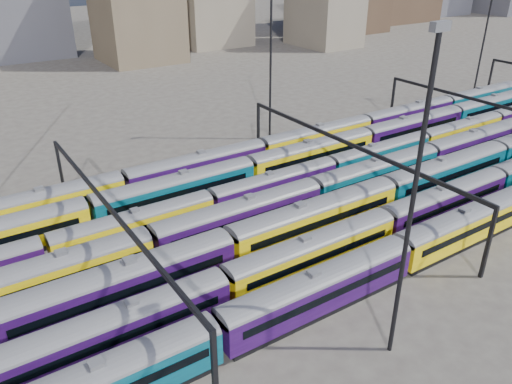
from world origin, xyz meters
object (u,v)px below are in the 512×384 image
mast_2 (413,197)px  rake_2 (229,244)px  rake_0 (400,251)px  rake_1 (313,249)px

mast_2 → rake_2: bearing=106.8°
rake_0 → mast_2: mast_2 is taller
rake_0 → mast_2: 15.80m
rake_2 → rake_0: bearing=-36.2°
rake_0 → rake_1: size_ratio=1.23×
rake_1 → mast_2: (-1.58, -12.00, 11.37)m
rake_2 → rake_1: bearing=-36.7°
rake_0 → rake_2: size_ratio=0.92×
rake_1 → rake_2: (-6.71, 5.00, 0.28)m
rake_1 → mast_2: mast_2 is taller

